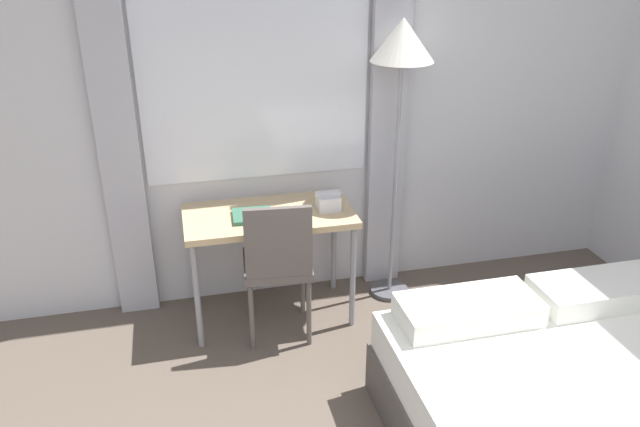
{
  "coord_description": "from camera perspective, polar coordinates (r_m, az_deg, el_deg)",
  "views": [
    {
      "loc": [
        -0.76,
        -0.77,
        2.31
      ],
      "look_at": [
        -0.03,
        2.25,
        0.88
      ],
      "focal_mm": 35.0,
      "sensor_mm": 36.0,
      "label": 1
    }
  ],
  "objects": [
    {
      "name": "wall_back_with_window",
      "position": [
        3.95,
        -2.57,
        10.65
      ],
      "size": [
        5.65,
        0.13,
        2.7
      ],
      "color": "silver",
      "rests_on": "ground_plane"
    },
    {
      "name": "standing_lamp",
      "position": [
        3.81,
        7.49,
        13.87
      ],
      "size": [
        0.38,
        0.38,
        1.84
      ],
      "color": "#4C4C51",
      "rests_on": "ground_plane"
    },
    {
      "name": "desk",
      "position": [
        3.83,
        -4.68,
        -0.9
      ],
      "size": [
        1.03,
        0.54,
        0.73
      ],
      "color": "tan",
      "rests_on": "ground_plane"
    },
    {
      "name": "desk_chair",
      "position": [
        3.67,
        -3.89,
        -4.3
      ],
      "size": [
        0.44,
        0.44,
        0.92
      ],
      "rotation": [
        0.0,
        0.0,
        -0.1
      ],
      "color": "#59514C",
      "rests_on": "ground_plane"
    },
    {
      "name": "book",
      "position": [
        3.74,
        -6.2,
        -0.18
      ],
      "size": [
        0.24,
        0.23,
        0.02
      ],
      "rotation": [
        0.0,
        0.0,
        -0.05
      ],
      "color": "#33664C",
      "rests_on": "desk"
    },
    {
      "name": "telephone",
      "position": [
        3.81,
        0.74,
        1.12
      ],
      "size": [
        0.15,
        0.13,
        0.12
      ],
      "color": "silver",
      "rests_on": "desk"
    }
  ]
}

